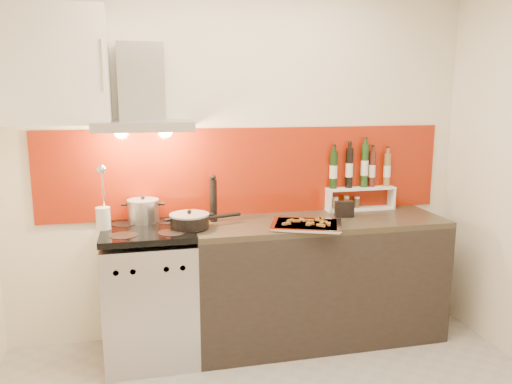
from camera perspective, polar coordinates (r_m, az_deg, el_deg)
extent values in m
cube|color=silver|center=(3.67, -1.58, 3.61)|extent=(3.40, 0.02, 2.60)
cube|color=maroon|center=(3.67, -0.77, 2.37)|extent=(3.00, 0.02, 0.64)
cube|color=#B7B7BA|center=(3.53, -11.95, -11.74)|extent=(0.60, 0.60, 0.84)
cube|color=black|center=(3.31, -11.77, -15.09)|extent=(0.50, 0.02, 0.40)
cube|color=#B7B7BA|center=(3.16, -12.05, -8.71)|extent=(0.56, 0.02, 0.12)
cube|color=#FF190C|center=(3.15, -12.05, -8.74)|extent=(0.10, 0.01, 0.04)
cube|color=black|center=(3.38, -12.26, -4.36)|extent=(0.60, 0.60, 0.04)
cube|color=black|center=(3.73, 7.10, -10.15)|extent=(1.80, 0.60, 0.86)
cube|color=#2F281D|center=(3.59, 7.26, -3.44)|extent=(1.80, 0.60, 0.04)
cube|color=#B7B7BA|center=(3.32, -12.76, 7.43)|extent=(0.62, 0.50, 0.06)
cube|color=#B7B7BA|center=(3.46, -12.98, 12.20)|extent=(0.30, 0.18, 0.50)
sphere|color=#FFD18C|center=(3.32, -15.33, 6.63)|extent=(0.07, 0.07, 0.07)
sphere|color=#FFD18C|center=(3.33, -10.13, 6.85)|extent=(0.07, 0.07, 0.07)
cube|color=white|center=(3.44, -22.50, 13.18)|extent=(0.70, 0.35, 0.72)
cylinder|color=#B7B7BA|center=(3.52, -12.75, -2.19)|extent=(0.21, 0.21, 0.15)
cylinder|color=#99999E|center=(3.51, -12.81, -0.93)|extent=(0.22, 0.22, 0.01)
sphere|color=black|center=(3.50, -12.82, -0.63)|extent=(0.03, 0.03, 0.03)
cylinder|color=black|center=(3.33, -7.61, -3.37)|extent=(0.26, 0.26, 0.08)
cylinder|color=#99999E|center=(3.32, -7.63, -2.59)|extent=(0.26, 0.26, 0.01)
sphere|color=black|center=(3.31, -7.64, -2.26)|extent=(0.03, 0.03, 0.03)
cylinder|color=black|center=(3.43, -3.70, -2.73)|extent=(0.25, 0.10, 0.03)
cylinder|color=silver|center=(3.40, -17.05, -2.98)|extent=(0.09, 0.09, 0.16)
cylinder|color=silver|center=(3.36, -17.08, 0.38)|extent=(0.01, 0.07, 0.29)
sphere|color=silver|center=(3.28, -17.28, 2.50)|extent=(0.06, 0.06, 0.06)
cylinder|color=black|center=(3.49, -4.90, -0.99)|extent=(0.05, 0.05, 0.30)
sphere|color=black|center=(3.46, -4.95, 1.69)|extent=(0.04, 0.04, 0.04)
cube|color=white|center=(3.96, 11.70, -1.84)|extent=(0.54, 0.15, 0.01)
cube|color=white|center=(3.84, 8.20, -0.94)|extent=(0.01, 0.15, 0.15)
cube|color=white|center=(4.06, 15.09, -0.58)|extent=(0.02, 0.15, 0.15)
cube|color=white|center=(3.93, 11.79, 0.44)|extent=(0.54, 0.15, 0.02)
cylinder|color=black|center=(3.82, 8.84, 2.51)|extent=(0.06, 0.06, 0.28)
cylinder|color=black|center=(3.86, 10.60, 2.71)|extent=(0.05, 0.05, 0.30)
cylinder|color=#183613|center=(3.91, 12.31, 2.95)|extent=(0.06, 0.06, 0.33)
cylinder|color=#4D1B14|center=(3.94, 13.12, 2.55)|extent=(0.05, 0.05, 0.27)
cylinder|color=brown|center=(4.00, 14.75, 2.49)|extent=(0.05, 0.05, 0.26)
cylinder|color=beige|center=(3.87, 9.07, -1.34)|extent=(0.04, 0.04, 0.08)
cylinder|color=#905918|center=(3.91, 10.28, -1.25)|extent=(0.04, 0.04, 0.08)
cylinder|color=brown|center=(3.94, 11.46, -1.24)|extent=(0.04, 0.04, 0.07)
cube|color=black|center=(3.67, 10.06, -1.92)|extent=(0.14, 0.07, 0.11)
cube|color=silver|center=(3.38, 5.77, -3.82)|extent=(0.54, 0.48, 0.01)
cube|color=silver|center=(3.38, 5.78, -3.65)|extent=(0.56, 0.50, 0.01)
cube|color=red|center=(3.38, 5.78, -3.65)|extent=(0.49, 0.43, 0.01)
cube|color=brown|center=(3.50, 7.37, -2.99)|extent=(0.04, 0.06, 0.01)
cube|color=brown|center=(3.38, 8.09, -3.51)|extent=(0.03, 0.06, 0.01)
cube|color=brown|center=(3.34, 5.95, -3.63)|extent=(0.05, 0.06, 0.01)
cube|color=brown|center=(3.47, 7.50, -3.11)|extent=(0.06, 0.05, 0.01)
cube|color=brown|center=(3.38, 7.61, -3.50)|extent=(0.05, 0.05, 0.01)
cube|color=brown|center=(3.44, 5.37, -3.19)|extent=(0.04, 0.06, 0.01)
cube|color=brown|center=(3.46, 7.42, -3.15)|extent=(0.03, 0.06, 0.01)
cube|color=brown|center=(3.34, 6.28, -3.66)|extent=(0.06, 0.04, 0.01)
cube|color=brown|center=(3.42, 3.95, -3.27)|extent=(0.06, 0.05, 0.01)
cube|color=brown|center=(3.35, 8.36, -3.65)|extent=(0.04, 0.06, 0.01)
cube|color=brown|center=(3.33, 3.50, -3.63)|extent=(0.06, 0.03, 0.01)
cube|color=brown|center=(3.49, 7.32, -3.04)|extent=(0.02, 0.06, 0.01)
cube|color=brown|center=(3.44, 7.23, -3.22)|extent=(0.05, 0.05, 0.01)
cube|color=brown|center=(3.41, 4.58, -3.31)|extent=(0.06, 0.03, 0.01)
cube|color=brown|center=(3.31, 7.44, -3.81)|extent=(0.05, 0.05, 0.01)
cube|color=brown|center=(3.43, 6.14, -3.24)|extent=(0.06, 0.04, 0.01)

